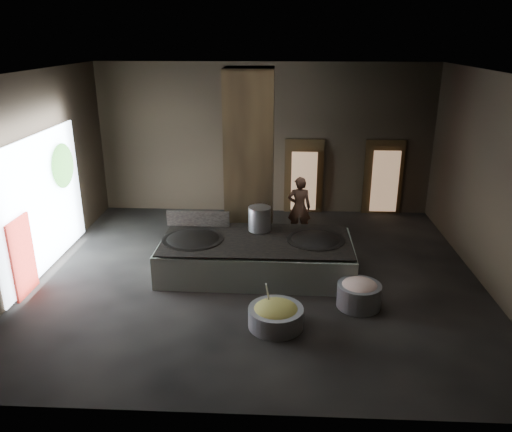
# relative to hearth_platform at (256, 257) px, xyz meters

# --- Properties ---
(floor) EXTENTS (10.00, 9.00, 0.10)m
(floor) POSITION_rel_hearth_platform_xyz_m (0.04, -0.14, -0.43)
(floor) COLOR black
(floor) RESTS_ON ground
(ceiling) EXTENTS (10.00, 9.00, 0.10)m
(ceiling) POSITION_rel_hearth_platform_xyz_m (0.04, -0.14, 4.17)
(ceiling) COLOR black
(ceiling) RESTS_ON back_wall
(back_wall) EXTENTS (10.00, 0.10, 4.50)m
(back_wall) POSITION_rel_hearth_platform_xyz_m (0.04, 4.41, 1.87)
(back_wall) COLOR black
(back_wall) RESTS_ON ground
(front_wall) EXTENTS (10.00, 0.10, 4.50)m
(front_wall) POSITION_rel_hearth_platform_xyz_m (0.04, -4.69, 1.87)
(front_wall) COLOR black
(front_wall) RESTS_ON ground
(left_wall) EXTENTS (0.10, 9.00, 4.50)m
(left_wall) POSITION_rel_hearth_platform_xyz_m (-5.01, -0.14, 1.87)
(left_wall) COLOR black
(left_wall) RESTS_ON ground
(right_wall) EXTENTS (0.10, 9.00, 4.50)m
(right_wall) POSITION_rel_hearth_platform_xyz_m (5.09, -0.14, 1.87)
(right_wall) COLOR black
(right_wall) RESTS_ON ground
(pillar) EXTENTS (1.20, 1.20, 4.50)m
(pillar) POSITION_rel_hearth_platform_xyz_m (-0.26, 1.76, 1.87)
(pillar) COLOR black
(pillar) RESTS_ON ground
(hearth_platform) EXTENTS (4.42, 2.18, 0.76)m
(hearth_platform) POSITION_rel_hearth_platform_xyz_m (0.00, 0.00, 0.00)
(hearth_platform) COLOR silver
(hearth_platform) RESTS_ON ground
(platform_cap) EXTENTS (4.29, 2.06, 0.03)m
(platform_cap) POSITION_rel_hearth_platform_xyz_m (0.00, 0.00, 0.43)
(platform_cap) COLOR black
(platform_cap) RESTS_ON hearth_platform
(wok_left) EXTENTS (1.38, 1.38, 0.38)m
(wok_left) POSITION_rel_hearth_platform_xyz_m (-1.45, -0.05, 0.37)
(wok_left) COLOR black
(wok_left) RESTS_ON hearth_platform
(wok_left_rim) EXTENTS (1.41, 1.41, 0.05)m
(wok_left_rim) POSITION_rel_hearth_platform_xyz_m (-1.45, -0.05, 0.44)
(wok_left_rim) COLOR black
(wok_left_rim) RESTS_ON hearth_platform
(wok_right) EXTENTS (1.29, 1.29, 0.36)m
(wok_right) POSITION_rel_hearth_platform_xyz_m (1.35, 0.05, 0.37)
(wok_right) COLOR black
(wok_right) RESTS_ON hearth_platform
(wok_right_rim) EXTENTS (1.31, 1.31, 0.05)m
(wok_right_rim) POSITION_rel_hearth_platform_xyz_m (1.35, 0.05, 0.44)
(wok_right_rim) COLOR black
(wok_right_rim) RESTS_ON hearth_platform
(stock_pot) EXTENTS (0.53, 0.53, 0.57)m
(stock_pot) POSITION_rel_hearth_platform_xyz_m (0.05, 0.55, 0.75)
(stock_pot) COLOR #B6BABF
(stock_pot) RESTS_ON hearth_platform
(splash_guard) EXTENTS (1.53, 0.08, 0.38)m
(splash_guard) POSITION_rel_hearth_platform_xyz_m (-1.45, 0.75, 0.65)
(splash_guard) COLOR black
(splash_guard) RESTS_ON hearth_platform
(cook) EXTENTS (0.63, 0.41, 1.71)m
(cook) POSITION_rel_hearth_platform_xyz_m (1.05, 2.19, 0.48)
(cook) COLOR brown
(cook) RESTS_ON ground
(veg_basin) EXTENTS (1.27, 1.27, 0.39)m
(veg_basin) POSITION_rel_hearth_platform_xyz_m (0.48, -2.27, -0.19)
(veg_basin) COLOR gray
(veg_basin) RESTS_ON ground
(veg_fill) EXTENTS (0.86, 0.86, 0.26)m
(veg_fill) POSITION_rel_hearth_platform_xyz_m (0.48, -2.27, -0.03)
(veg_fill) COLOR olive
(veg_fill) RESTS_ON veg_basin
(ladle) EXTENTS (0.11, 0.41, 0.75)m
(ladle) POSITION_rel_hearth_platform_xyz_m (0.33, -2.12, 0.17)
(ladle) COLOR #B6BABF
(ladle) RESTS_ON veg_basin
(meat_basin) EXTENTS (1.07, 1.07, 0.49)m
(meat_basin) POSITION_rel_hearth_platform_xyz_m (2.16, -1.44, -0.14)
(meat_basin) COLOR gray
(meat_basin) RESTS_ON ground
(meat_fill) EXTENTS (0.74, 0.74, 0.28)m
(meat_fill) POSITION_rel_hearth_platform_xyz_m (2.16, -1.44, 0.07)
(meat_fill) COLOR tan
(meat_fill) RESTS_ON meat_basin
(doorway_near) EXTENTS (1.18, 0.08, 2.38)m
(doorway_near) POSITION_rel_hearth_platform_xyz_m (1.24, 4.31, 0.72)
(doorway_near) COLOR black
(doorway_near) RESTS_ON ground
(doorway_near_glow) EXTENTS (0.76, 0.04, 1.81)m
(doorway_near_glow) POSITION_rel_hearth_platform_xyz_m (1.24, 4.06, 0.67)
(doorway_near_glow) COLOR #8C6647
(doorway_near_glow) RESTS_ON ground
(doorway_far) EXTENTS (1.18, 0.08, 2.38)m
(doorway_far) POSITION_rel_hearth_platform_xyz_m (3.64, 4.31, 0.72)
(doorway_far) COLOR black
(doorway_far) RESTS_ON ground
(doorway_far_glow) EXTENTS (0.80, 0.04, 1.89)m
(doorway_far_glow) POSITION_rel_hearth_platform_xyz_m (3.69, 4.16, 0.67)
(doorway_far_glow) COLOR #8C6647
(doorway_far_glow) RESTS_ON ground
(left_opening) EXTENTS (0.04, 4.20, 3.10)m
(left_opening) POSITION_rel_hearth_platform_xyz_m (-4.91, 0.06, 1.22)
(left_opening) COLOR white
(left_opening) RESTS_ON ground
(pavilion_sliver) EXTENTS (0.05, 0.90, 1.70)m
(pavilion_sliver) POSITION_rel_hearth_platform_xyz_m (-4.84, -1.24, 0.47)
(pavilion_sliver) COLOR maroon
(pavilion_sliver) RESTS_ON ground
(tree_silhouette) EXTENTS (0.28, 1.10, 1.10)m
(tree_silhouette) POSITION_rel_hearth_platform_xyz_m (-4.81, 1.16, 1.82)
(tree_silhouette) COLOR #194714
(tree_silhouette) RESTS_ON left_opening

